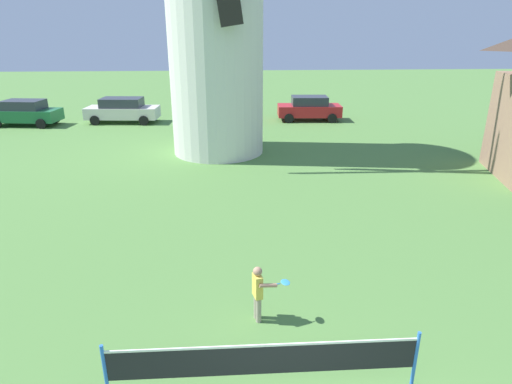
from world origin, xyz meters
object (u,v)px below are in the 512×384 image
parked_car_red (309,108)px  player_far (259,290)px  parked_car_cream (123,110)px  parked_car_blue (215,110)px  tennis_net (264,360)px  parked_car_green (25,112)px

parked_car_red → player_far: bearing=-102.8°
player_far → parked_car_red: 21.10m
parked_car_cream → parked_car_blue: size_ratio=1.04×
parked_car_blue → tennis_net: bearing=-86.5°
parked_car_green → parked_car_blue: size_ratio=0.97×
tennis_net → parked_car_cream: 23.69m
tennis_net → parked_car_red: parked_car_red is taller
parked_car_green → tennis_net: bearing=-59.3°
tennis_net → parked_car_cream: parked_car_cream is taller
player_far → parked_car_blue: size_ratio=0.28×
tennis_net → player_far: player_far is taller
parked_car_cream → parked_car_blue: 5.91m
player_far → parked_car_cream: bearing=109.5°
parked_car_blue → parked_car_red: (6.08, 0.28, -0.00)m
player_far → parked_car_blue: 20.35m
player_far → parked_car_cream: (-7.30, 20.61, 0.10)m
player_far → parked_car_green: bearing=123.2°
parked_car_blue → parked_car_red: bearing=2.6°
tennis_net → parked_car_green: parked_car_green is taller
parked_car_cream → parked_car_red: size_ratio=1.11×
parked_car_blue → parked_car_red: 6.09m
player_far → parked_car_green: (-13.11, 20.07, 0.10)m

